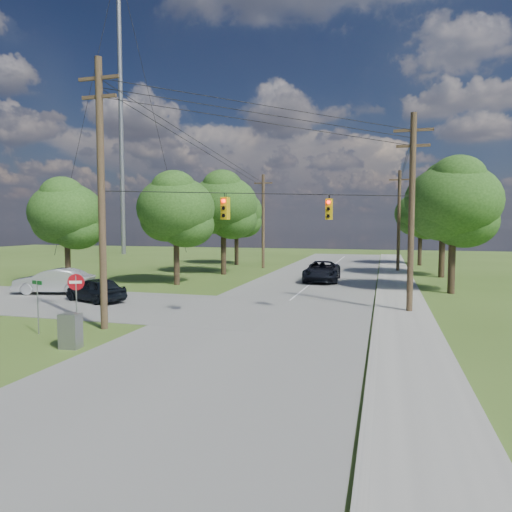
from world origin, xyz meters
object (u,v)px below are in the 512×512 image
(car_main_north, at_px, (322,271))
(do_not_enter_sign, at_px, (76,287))
(pole_sw, at_px, (101,190))
(car_cross_dark, at_px, (96,289))
(pole_north_w, at_px, (263,220))
(control_cabinet, at_px, (70,331))
(car_cross_silver, at_px, (54,281))
(pole_ne, at_px, (412,210))
(pole_north_e, at_px, (399,220))

(car_main_north, distance_m, do_not_enter_sign, 21.19)
(pole_sw, distance_m, car_cross_dark, 9.45)
(pole_north_w, relative_size, car_cross_dark, 2.32)
(control_cabinet, bearing_deg, car_cross_silver, 126.97)
(car_main_north, bearing_deg, pole_north_w, 125.56)
(pole_ne, height_order, control_cabinet, pole_ne)
(pole_sw, height_order, car_cross_dark, pole_sw)
(car_cross_silver, bearing_deg, car_main_north, 112.97)
(pole_north_e, xyz_separation_m, car_cross_silver, (-22.81, -21.60, -4.25))
(pole_north_e, height_order, car_cross_silver, pole_north_e)
(pole_north_e, xyz_separation_m, car_cross_dark, (-18.23, -23.51, -4.36))
(pole_ne, bearing_deg, pole_north_e, 90.00)
(pole_sw, xyz_separation_m, car_main_north, (7.25, 19.68, -5.37))
(car_cross_dark, bearing_deg, pole_north_e, 162.63)
(car_cross_dark, relative_size, do_not_enter_sign, 1.81)
(pole_ne, distance_m, do_not_enter_sign, 17.33)
(pole_north_w, distance_m, car_cross_dark, 24.30)
(car_cross_silver, relative_size, do_not_enter_sign, 2.16)
(pole_sw, bearing_deg, pole_ne, 29.38)
(pole_ne, bearing_deg, control_cabinet, -139.81)
(pole_north_e, relative_size, control_cabinet, 7.48)
(pole_ne, distance_m, control_cabinet, 17.43)
(pole_sw, distance_m, car_cross_silver, 13.39)
(pole_north_w, bearing_deg, car_cross_dark, -100.43)
(pole_north_w, relative_size, do_not_enter_sign, 4.20)
(pole_sw, bearing_deg, pole_north_w, 90.77)
(pole_north_w, height_order, car_cross_dark, pole_north_w)
(pole_north_w, relative_size, control_cabinet, 7.48)
(pole_ne, bearing_deg, car_cross_silver, 178.99)
(pole_sw, xyz_separation_m, control_cabinet, (0.70, -3.21, -5.56))
(pole_ne, bearing_deg, do_not_enter_sign, -155.57)
(car_cross_dark, height_order, do_not_enter_sign, do_not_enter_sign)
(pole_ne, xyz_separation_m, do_not_enter_sign, (-15.41, -7.00, -3.73))
(pole_north_w, bearing_deg, pole_sw, -89.23)
(pole_sw, bearing_deg, pole_north_e, 65.48)
(pole_sw, bearing_deg, car_cross_dark, 127.80)
(car_cross_dark, distance_m, car_main_north, 18.12)
(car_cross_dark, relative_size, car_main_north, 0.73)
(pole_ne, relative_size, car_main_north, 1.77)
(pole_ne, relative_size, car_cross_dark, 2.43)
(pole_ne, relative_size, do_not_enter_sign, 4.41)
(pole_north_w, bearing_deg, car_cross_silver, -112.42)
(pole_north_e, bearing_deg, do_not_enter_sign, -117.99)
(car_main_north, bearing_deg, do_not_enter_sign, -117.75)
(car_main_north, bearing_deg, car_cross_dark, -133.49)
(car_cross_silver, height_order, do_not_enter_sign, do_not_enter_sign)
(car_cross_silver, xyz_separation_m, do_not_enter_sign, (7.40, -7.41, 0.85))
(pole_ne, bearing_deg, pole_north_w, 122.29)
(pole_north_e, bearing_deg, car_cross_silver, -136.57)
(pole_north_e, bearing_deg, pole_ne, -90.00)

